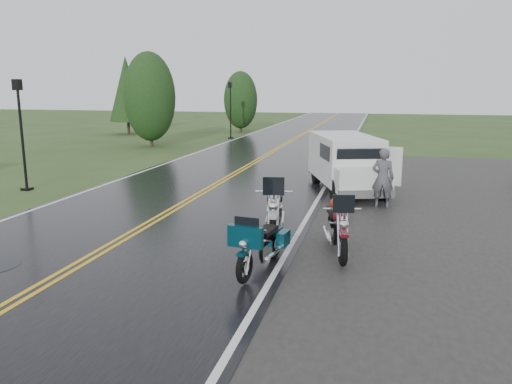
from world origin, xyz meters
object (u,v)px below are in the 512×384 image
lamp_post_near_left (22,135)px  person_at_van (383,179)px  motorcycle_teal (244,254)px  van_white (336,171)px  lamp_post_far_left (230,110)px  motorcycle_red (343,235)px  motorcycle_silver (273,217)px

lamp_post_near_left → person_at_van: bearing=1.1°
motorcycle_teal → van_white: van_white is taller
motorcycle_teal → person_at_van: person_at_van is taller
lamp_post_near_left → van_white: bearing=4.1°
lamp_post_far_left → person_at_van: bearing=-61.2°
motorcycle_red → person_at_van: person_at_van is taller
lamp_post_near_left → lamp_post_far_left: bearing=84.9°
motorcycle_red → person_at_van: bearing=70.0°
motorcycle_silver → van_white: (0.87, 4.98, 0.20)m
van_white → lamp_post_near_left: (-10.30, -0.73, 0.92)m
motorcycle_red → motorcycle_silver: motorcycle_silver is taller
van_white → lamp_post_far_left: bearing=97.3°
motorcycle_red → motorcycle_teal: bearing=-153.2°
van_white → person_at_van: size_ratio=2.80×
motorcycle_red → lamp_post_near_left: size_ratio=0.61×
van_white → motorcycle_teal: bearing=-116.4°
motorcycle_silver → motorcycle_red: bearing=-36.6°
lamp_post_near_left → lamp_post_far_left: 18.52m
van_white → motorcycle_red: bearing=-102.3°
motorcycle_red → lamp_post_far_left: (-9.31, 23.45, 1.23)m
motorcycle_teal → motorcycle_silver: (0.07, 2.05, 0.15)m
motorcycle_red → lamp_post_near_left: 12.10m
motorcycle_teal → person_at_van: size_ratio=1.16×
lamp_post_near_left → motorcycle_silver: bearing=-24.2°
motorcycle_silver → van_white: bearing=70.1°
person_at_van → lamp_post_far_left: (-10.03, 18.23, 1.05)m
motorcycle_silver → person_at_van: size_ratio=1.47×
motorcycle_teal → lamp_post_near_left: 11.35m
motorcycle_silver → lamp_post_far_left: (-7.79, 22.69, 1.16)m
lamp_post_near_left → lamp_post_far_left: lamp_post_far_left is taller
person_at_van → lamp_post_near_left: 11.72m
motorcycle_red → person_at_van: 5.28m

